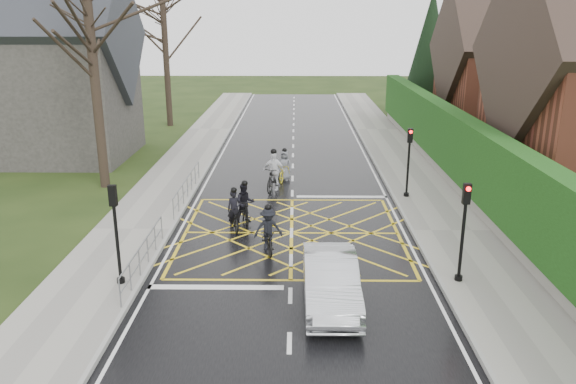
{
  "coord_description": "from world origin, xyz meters",
  "views": [
    {
      "loc": [
        0.12,
        -19.74,
        7.77
      ],
      "look_at": [
        -0.15,
        1.04,
        1.3
      ],
      "focal_mm": 35.0,
      "sensor_mm": 36.0,
      "label": 1
    }
  ],
  "objects_px": {
    "cyclist_back": "(245,207)",
    "cyclist_front": "(274,175)",
    "cyclist_rear": "(234,215)",
    "cyclist_mid": "(268,234)",
    "cyclist_lead": "(284,169)",
    "car": "(331,281)"
  },
  "relations": [
    {
      "from": "cyclist_back",
      "to": "cyclist_mid",
      "type": "height_order",
      "value": "cyclist_back"
    },
    {
      "from": "cyclist_back",
      "to": "car",
      "type": "relative_size",
      "value": 0.42
    },
    {
      "from": "cyclist_lead",
      "to": "car",
      "type": "distance_m",
      "value": 12.69
    },
    {
      "from": "cyclist_mid",
      "to": "car",
      "type": "bearing_deg",
      "value": -73.74
    },
    {
      "from": "cyclist_rear",
      "to": "cyclist_front",
      "type": "xyz_separation_m",
      "value": [
        1.33,
        5.03,
        0.2
      ]
    },
    {
      "from": "cyclist_rear",
      "to": "car",
      "type": "height_order",
      "value": "cyclist_rear"
    },
    {
      "from": "cyclist_mid",
      "to": "cyclist_front",
      "type": "bearing_deg",
      "value": 79.68
    },
    {
      "from": "cyclist_lead",
      "to": "car",
      "type": "relative_size",
      "value": 0.42
    },
    {
      "from": "cyclist_mid",
      "to": "cyclist_lead",
      "type": "xyz_separation_m",
      "value": [
        0.4,
        8.82,
        -0.05
      ]
    },
    {
      "from": "cyclist_back",
      "to": "cyclist_front",
      "type": "distance_m",
      "value": 4.47
    },
    {
      "from": "cyclist_rear",
      "to": "cyclist_lead",
      "type": "xyz_separation_m",
      "value": [
        1.8,
        6.7,
        0.04
      ]
    },
    {
      "from": "car",
      "to": "cyclist_mid",
      "type": "bearing_deg",
      "value": 116.56
    },
    {
      "from": "cyclist_mid",
      "to": "cyclist_front",
      "type": "distance_m",
      "value": 7.15
    },
    {
      "from": "cyclist_rear",
      "to": "cyclist_lead",
      "type": "bearing_deg",
      "value": 60.08
    },
    {
      "from": "cyclist_back",
      "to": "cyclist_mid",
      "type": "xyz_separation_m",
      "value": [
        1.04,
        -2.78,
        -0.04
      ]
    },
    {
      "from": "cyclist_back",
      "to": "cyclist_lead",
      "type": "relative_size",
      "value": 1.0
    },
    {
      "from": "cyclist_back",
      "to": "cyclist_front",
      "type": "height_order",
      "value": "cyclist_front"
    },
    {
      "from": "cyclist_rear",
      "to": "cyclist_back",
      "type": "height_order",
      "value": "cyclist_back"
    },
    {
      "from": "cyclist_back",
      "to": "cyclist_front",
      "type": "xyz_separation_m",
      "value": [
        0.97,
        4.36,
        0.08
      ]
    },
    {
      "from": "cyclist_back",
      "to": "cyclist_mid",
      "type": "relative_size",
      "value": 0.99
    },
    {
      "from": "cyclist_front",
      "to": "cyclist_rear",
      "type": "bearing_deg",
      "value": -89.2
    },
    {
      "from": "car",
      "to": "cyclist_back",
      "type": "bearing_deg",
      "value": 113.85
    }
  ]
}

